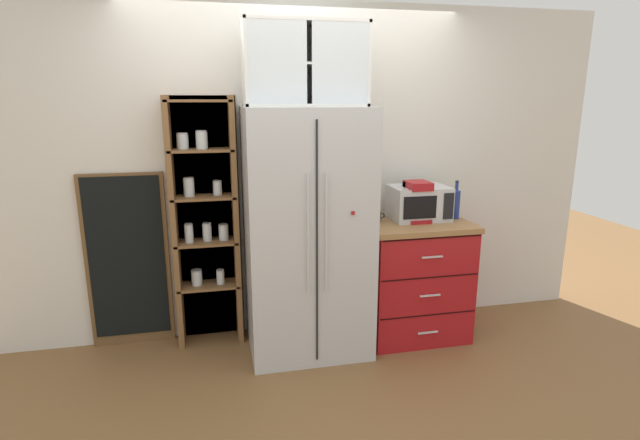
{
  "coord_description": "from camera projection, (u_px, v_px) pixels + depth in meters",
  "views": [
    {
      "loc": [
        -0.65,
        -3.39,
        1.84
      ],
      "look_at": [
        0.1,
        -0.0,
        0.99
      ],
      "focal_mm": 27.55,
      "sensor_mm": 36.0,
      "label": 1
    }
  ],
  "objects": [
    {
      "name": "mug_charcoal",
      "position": [
        376.0,
        217.0,
        3.74
      ],
      "size": [
        0.12,
        0.08,
        0.08
      ],
      "color": "#2D2D33",
      "rests_on": "counter_cabinet"
    },
    {
      "name": "pantry_shelf_column",
      "position": [
        205.0,
        219.0,
        3.69
      ],
      "size": [
        0.53,
        0.26,
        1.87
      ],
      "color": "brown",
      "rests_on": "ground"
    },
    {
      "name": "bottle_clear",
      "position": [
        412.0,
        203.0,
        3.82
      ],
      "size": [
        0.06,
        0.06,
        0.29
      ],
      "color": "silver",
      "rests_on": "counter_cabinet"
    },
    {
      "name": "counter_cabinet",
      "position": [
        413.0,
        277.0,
        3.9
      ],
      "size": [
        0.8,
        0.66,
        0.93
      ],
      "color": "#A8161C",
      "rests_on": "ground"
    },
    {
      "name": "wall_back_cream",
      "position": [
        297.0,
        173.0,
        3.87
      ],
      "size": [
        5.0,
        0.1,
        2.55
      ],
      "primitive_type": "cube",
      "color": "silver",
      "rests_on": "ground"
    },
    {
      "name": "bottle_cobalt",
      "position": [
        456.0,
        202.0,
        3.84
      ],
      "size": [
        0.06,
        0.06,
        0.3
      ],
      "color": "navy",
      "rests_on": "counter_cabinet"
    },
    {
      "name": "upper_cabinet",
      "position": [
        304.0,
        65.0,
        3.34
      ],
      "size": [
        0.84,
        0.32,
        0.56
      ],
      "color": "silver",
      "rests_on": "refrigerator"
    },
    {
      "name": "coffee_maker",
      "position": [
        416.0,
        201.0,
        3.76
      ],
      "size": [
        0.17,
        0.2,
        0.31
      ],
      "color": "#A8161C",
      "rests_on": "counter_cabinet"
    },
    {
      "name": "refrigerator",
      "position": [
        307.0,
        233.0,
        3.58
      ],
      "size": [
        0.87,
        0.73,
        1.79
      ],
      "color": "silver",
      "rests_on": "ground"
    },
    {
      "name": "ground_plane",
      "position": [
        307.0,
        344.0,
        3.79
      ],
      "size": [
        10.7,
        10.7,
        0.0
      ],
      "primitive_type": "plane",
      "color": "brown"
    },
    {
      "name": "microwave",
      "position": [
        419.0,
        203.0,
        3.81
      ],
      "size": [
        0.44,
        0.33,
        0.26
      ],
      "color": "silver",
      "rests_on": "counter_cabinet"
    },
    {
      "name": "chalkboard_menu",
      "position": [
        128.0,
        261.0,
        3.67
      ],
      "size": [
        0.6,
        0.04,
        1.33
      ],
      "color": "brown",
      "rests_on": "ground"
    }
  ]
}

